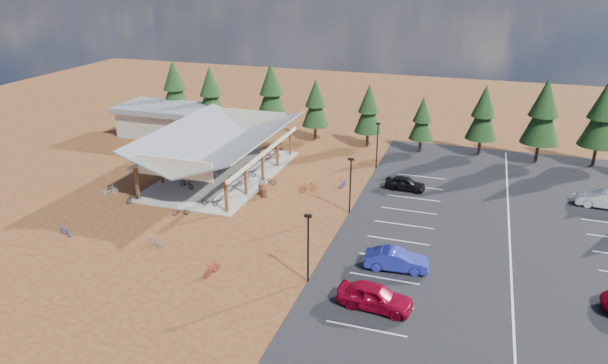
{
  "coord_description": "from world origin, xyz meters",
  "views": [
    {
      "loc": [
        15.01,
        -40.96,
        20.42
      ],
      "look_at": [
        0.87,
        1.55,
        2.6
      ],
      "focal_mm": 32.0,
      "sensor_mm": 36.0,
      "label": 1
    }
  ],
  "objects_px": {
    "outbuilding": "(162,119)",
    "bike_11": "(212,268)",
    "bike_2": "(221,159)",
    "bike_0": "(187,184)",
    "car_0": "(375,296)",
    "car_4": "(405,183)",
    "bike_1": "(208,172)",
    "bike_4": "(209,202)",
    "car_9": "(605,199)",
    "car_1": "(397,260)",
    "bike_13": "(155,241)",
    "bike_14": "(344,183)",
    "lamp_post_2": "(377,142)",
    "trash_bin_0": "(264,193)",
    "bike_5": "(244,182)",
    "bike_10": "(65,231)",
    "bike_pavilion": "(221,140)",
    "lamp_post_1": "(350,182)",
    "lamp_post_0": "(308,244)",
    "bike_3": "(218,155)",
    "bike_12": "(181,211)",
    "bike_15": "(308,187)",
    "bike_7": "(272,154)",
    "trash_bin_1": "(262,189)",
    "bike_8": "(134,197)",
    "bike_6": "(249,172)",
    "bike_16": "(268,180)"
  },
  "relations": [
    {
      "from": "bike_1",
      "to": "bike_4",
      "type": "relative_size",
      "value": 1.18
    },
    {
      "from": "lamp_post_2",
      "to": "bike_6",
      "type": "xyz_separation_m",
      "value": [
        -12.09,
        -6.76,
        -2.44
      ]
    },
    {
      "from": "lamp_post_1",
      "to": "bike_11",
      "type": "relative_size",
      "value": 3.04
    },
    {
      "from": "bike_pavilion",
      "to": "bike_1",
      "type": "relative_size",
      "value": 10.57
    },
    {
      "from": "outbuilding",
      "to": "car_1",
      "type": "xyz_separation_m",
      "value": [
        34.57,
        -24.46,
        -1.23
      ]
    },
    {
      "from": "bike_4",
      "to": "bike_7",
      "type": "distance_m",
      "value": 14.04
    },
    {
      "from": "bike_5",
      "to": "bike_12",
      "type": "height_order",
      "value": "bike_5"
    },
    {
      "from": "bike_12",
      "to": "car_1",
      "type": "bearing_deg",
      "value": -127.79
    },
    {
      "from": "bike_12",
      "to": "bike_14",
      "type": "xyz_separation_m",
      "value": [
        12.01,
        10.95,
        0.03
      ]
    },
    {
      "from": "bike_6",
      "to": "bike_7",
      "type": "bearing_deg",
      "value": -2.45
    },
    {
      "from": "bike_pavilion",
      "to": "bike_12",
      "type": "distance_m",
      "value": 10.86
    },
    {
      "from": "bike_15",
      "to": "car_1",
      "type": "relative_size",
      "value": 0.38
    },
    {
      "from": "bike_0",
      "to": "bike_4",
      "type": "distance_m",
      "value": 5.13
    },
    {
      "from": "trash_bin_0",
      "to": "bike_1",
      "type": "height_order",
      "value": "bike_1"
    },
    {
      "from": "car_9",
      "to": "car_1",
      "type": "bearing_deg",
      "value": -39.43
    },
    {
      "from": "trash_bin_1",
      "to": "bike_10",
      "type": "bearing_deg",
      "value": -131.3
    },
    {
      "from": "trash_bin_0",
      "to": "bike_14",
      "type": "distance_m",
      "value": 8.15
    },
    {
      "from": "car_0",
      "to": "car_4",
      "type": "xyz_separation_m",
      "value": [
        -1.11,
        20.52,
        -0.16
      ]
    },
    {
      "from": "bike_12",
      "to": "bike_14",
      "type": "relative_size",
      "value": 0.93
    },
    {
      "from": "bike_1",
      "to": "car_4",
      "type": "height_order",
      "value": "car_4"
    },
    {
      "from": "bike_1",
      "to": "bike_3",
      "type": "bearing_deg",
      "value": 4.18
    },
    {
      "from": "bike_4",
      "to": "bike_11",
      "type": "relative_size",
      "value": 0.92
    },
    {
      "from": "lamp_post_0",
      "to": "bike_4",
      "type": "bearing_deg",
      "value": 143.53
    },
    {
      "from": "outbuilding",
      "to": "lamp_post_2",
      "type": "height_order",
      "value": "lamp_post_2"
    },
    {
      "from": "outbuilding",
      "to": "trash_bin_0",
      "type": "distance_m",
      "value": 25.46
    },
    {
      "from": "lamp_post_1",
      "to": "trash_bin_0",
      "type": "relative_size",
      "value": 5.71
    },
    {
      "from": "bike_2",
      "to": "bike_8",
      "type": "xyz_separation_m",
      "value": [
        -2.89,
        -12.25,
        -0.03
      ]
    },
    {
      "from": "bike_2",
      "to": "bike_3",
      "type": "bearing_deg",
      "value": 46.37
    },
    {
      "from": "bike_7",
      "to": "car_4",
      "type": "bearing_deg",
      "value": -123.38
    },
    {
      "from": "bike_5",
      "to": "bike_10",
      "type": "xyz_separation_m",
      "value": [
        -9.6,
        -14.12,
        -0.19
      ]
    },
    {
      "from": "trash_bin_0",
      "to": "bike_12",
      "type": "bearing_deg",
      "value": -131.5
    },
    {
      "from": "bike_2",
      "to": "bike_0",
      "type": "bearing_deg",
      "value": -173.7
    },
    {
      "from": "outbuilding",
      "to": "bike_11",
      "type": "height_order",
      "value": "outbuilding"
    },
    {
      "from": "bike_14",
      "to": "lamp_post_2",
      "type": "bearing_deg",
      "value": 71.85
    },
    {
      "from": "bike_10",
      "to": "bike_5",
      "type": "bearing_deg",
      "value": 165.6
    },
    {
      "from": "trash_bin_0",
      "to": "bike_7",
      "type": "xyz_separation_m",
      "value": [
        -3.27,
        10.35,
        0.2
      ]
    },
    {
      "from": "bike_2",
      "to": "car_0",
      "type": "height_order",
      "value": "car_0"
    },
    {
      "from": "bike_14",
      "to": "car_0",
      "type": "xyz_separation_m",
      "value": [
        7.03,
        -19.35,
        0.44
      ]
    },
    {
      "from": "bike_7",
      "to": "bike_12",
      "type": "distance_m",
      "value": 16.62
    },
    {
      "from": "bike_0",
      "to": "bike_13",
      "type": "distance_m",
      "value": 11.79
    },
    {
      "from": "bike_4",
      "to": "bike_8",
      "type": "relative_size",
      "value": 0.86
    },
    {
      "from": "lamp_post_2",
      "to": "bike_1",
      "type": "bearing_deg",
      "value": -152.58
    },
    {
      "from": "lamp_post_0",
      "to": "bike_13",
      "type": "height_order",
      "value": "lamp_post_0"
    },
    {
      "from": "trash_bin_1",
      "to": "bike_1",
      "type": "relative_size",
      "value": 0.49
    },
    {
      "from": "bike_14",
      "to": "lamp_post_1",
      "type": "bearing_deg",
      "value": -71.2
    },
    {
      "from": "bike_1",
      "to": "bike_13",
      "type": "xyz_separation_m",
      "value": [
        3.06,
        -14.65,
        -0.19
      ]
    },
    {
      "from": "outbuilding",
      "to": "bike_16",
      "type": "relative_size",
      "value": 6.28
    },
    {
      "from": "bike_pavilion",
      "to": "trash_bin_0",
      "type": "xyz_separation_m",
      "value": [
        6.42,
        -4.12,
        -3.37
      ]
    },
    {
      "from": "bike_pavilion",
      "to": "bike_13",
      "type": "distance_m",
      "value": 16.42
    },
    {
      "from": "bike_1",
      "to": "car_4",
      "type": "xyz_separation_m",
      "value": [
        19.89,
        3.14,
        0.06
      ]
    }
  ]
}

